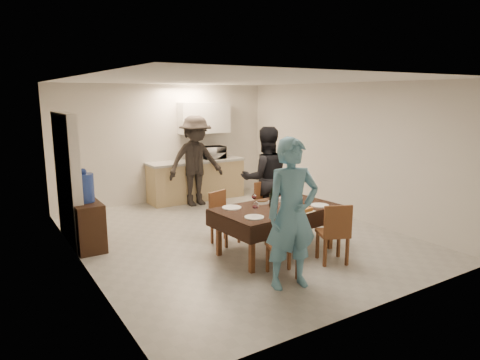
% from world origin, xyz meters
% --- Properties ---
extents(floor, '(5.00, 6.00, 0.02)m').
position_xyz_m(floor, '(0.00, 0.00, 0.00)').
color(floor, '#9FA09B').
rests_on(floor, ground).
extents(ceiling, '(5.00, 6.00, 0.02)m').
position_xyz_m(ceiling, '(0.00, 0.00, 2.60)').
color(ceiling, white).
rests_on(ceiling, wall_back).
extents(wall_back, '(5.00, 0.02, 2.60)m').
position_xyz_m(wall_back, '(0.00, 3.00, 1.30)').
color(wall_back, silver).
rests_on(wall_back, floor).
extents(wall_front, '(5.00, 0.02, 2.60)m').
position_xyz_m(wall_front, '(0.00, -3.00, 1.30)').
color(wall_front, silver).
rests_on(wall_front, floor).
extents(wall_left, '(0.02, 6.00, 2.60)m').
position_xyz_m(wall_left, '(-2.50, 0.00, 1.30)').
color(wall_left, silver).
rests_on(wall_left, floor).
extents(wall_right, '(0.02, 6.00, 2.60)m').
position_xyz_m(wall_right, '(2.50, 0.00, 1.30)').
color(wall_right, silver).
rests_on(wall_right, floor).
extents(stub_partition, '(0.15, 1.40, 2.10)m').
position_xyz_m(stub_partition, '(-2.42, 1.20, 1.05)').
color(stub_partition, silver).
rests_on(stub_partition, floor).
extents(kitchen_base_cabinet, '(2.20, 0.60, 0.86)m').
position_xyz_m(kitchen_base_cabinet, '(0.60, 2.68, 0.43)').
color(kitchen_base_cabinet, tan).
rests_on(kitchen_base_cabinet, floor).
extents(kitchen_worktop, '(2.24, 0.64, 0.05)m').
position_xyz_m(kitchen_worktop, '(0.60, 2.68, 0.89)').
color(kitchen_worktop, '#A3A39E').
rests_on(kitchen_worktop, kitchen_base_cabinet).
extents(upper_cabinet, '(1.20, 0.34, 0.70)m').
position_xyz_m(upper_cabinet, '(0.90, 2.82, 1.85)').
color(upper_cabinet, silver).
rests_on(upper_cabinet, wall_back).
extents(dining_table, '(1.90, 1.20, 0.71)m').
position_xyz_m(dining_table, '(0.12, -0.99, 0.68)').
color(dining_table, black).
rests_on(dining_table, floor).
extents(chair_near_left, '(0.48, 0.49, 0.45)m').
position_xyz_m(chair_near_left, '(-0.33, -1.82, 0.51)').
color(chair_near_left, brown).
rests_on(chair_near_left, floor).
extents(chair_near_right, '(0.53, 0.54, 0.48)m').
position_xyz_m(chair_near_right, '(0.57, -1.82, 0.54)').
color(chair_near_right, brown).
rests_on(chair_near_right, floor).
extents(chair_far_left, '(0.48, 0.49, 0.45)m').
position_xyz_m(chair_far_left, '(-0.33, -0.32, 0.51)').
color(chair_far_left, brown).
rests_on(chair_far_left, floor).
extents(chair_far_right, '(0.47, 0.47, 0.49)m').
position_xyz_m(chair_far_right, '(0.57, -0.33, 0.55)').
color(chair_far_right, brown).
rests_on(chair_far_right, floor).
extents(console, '(0.41, 0.81, 0.75)m').
position_xyz_m(console, '(-2.28, 0.70, 0.38)').
color(console, '#301E10').
rests_on(console, floor).
extents(water_jug, '(0.29, 0.29, 0.44)m').
position_xyz_m(water_jug, '(-2.28, 0.70, 0.97)').
color(water_jug, '#2F4CAF').
rests_on(water_jug, console).
extents(wine_bottle, '(0.07, 0.07, 0.29)m').
position_xyz_m(wine_bottle, '(0.07, -0.94, 0.85)').
color(wine_bottle, black).
rests_on(wine_bottle, dining_table).
extents(water_pitcher, '(0.14, 0.14, 0.21)m').
position_xyz_m(water_pitcher, '(0.47, -1.04, 0.82)').
color(water_pitcher, white).
rests_on(water_pitcher, dining_table).
extents(savoury_tart, '(0.50, 0.41, 0.06)m').
position_xyz_m(savoury_tart, '(0.22, -1.37, 0.74)').
color(savoury_tart, '#C17738').
rests_on(savoury_tart, dining_table).
extents(salad_bowl, '(0.18, 0.18, 0.07)m').
position_xyz_m(salad_bowl, '(0.42, -0.81, 0.74)').
color(salad_bowl, white).
rests_on(salad_bowl, dining_table).
extents(mushroom_dish, '(0.21, 0.21, 0.04)m').
position_xyz_m(mushroom_dish, '(0.07, -0.71, 0.73)').
color(mushroom_dish, white).
rests_on(mushroom_dish, dining_table).
extents(wine_glass_a, '(0.09, 0.09, 0.21)m').
position_xyz_m(wine_glass_a, '(-0.43, -1.24, 0.81)').
color(wine_glass_a, white).
rests_on(wine_glass_a, dining_table).
extents(wine_glass_b, '(0.08, 0.08, 0.17)m').
position_xyz_m(wine_glass_b, '(0.67, -0.74, 0.80)').
color(wine_glass_b, white).
rests_on(wine_glass_b, dining_table).
extents(wine_glass_c, '(0.08, 0.08, 0.17)m').
position_xyz_m(wine_glass_c, '(-0.08, -0.69, 0.80)').
color(wine_glass_c, white).
rests_on(wine_glass_c, dining_table).
extents(plate_near_left, '(0.27, 0.27, 0.02)m').
position_xyz_m(plate_near_left, '(-0.48, -1.29, 0.72)').
color(plate_near_left, white).
rests_on(plate_near_left, dining_table).
extents(plate_near_right, '(0.28, 0.28, 0.02)m').
position_xyz_m(plate_near_right, '(0.72, -1.29, 0.72)').
color(plate_near_right, white).
rests_on(plate_near_right, dining_table).
extents(plate_far_left, '(0.29, 0.29, 0.02)m').
position_xyz_m(plate_far_left, '(-0.48, -0.69, 0.72)').
color(plate_far_left, white).
rests_on(plate_far_left, dining_table).
extents(plate_far_right, '(0.28, 0.28, 0.02)m').
position_xyz_m(plate_far_right, '(0.72, -0.69, 0.72)').
color(plate_far_right, white).
rests_on(plate_far_right, dining_table).
extents(microwave, '(0.52, 0.35, 0.29)m').
position_xyz_m(microwave, '(1.05, 2.68, 1.05)').
color(microwave, silver).
rests_on(microwave, kitchen_worktop).
extents(person_near, '(0.77, 0.59, 1.88)m').
position_xyz_m(person_near, '(-0.43, -2.04, 0.94)').
color(person_near, '#5994B0').
rests_on(person_near, floor).
extents(person_far, '(1.07, 0.95, 1.83)m').
position_xyz_m(person_far, '(0.67, 0.06, 0.92)').
color(person_far, black).
rests_on(person_far, floor).
extents(person_kitchen, '(1.25, 0.72, 1.94)m').
position_xyz_m(person_kitchen, '(0.37, 2.23, 0.97)').
color(person_kitchen, black).
rests_on(person_kitchen, floor).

